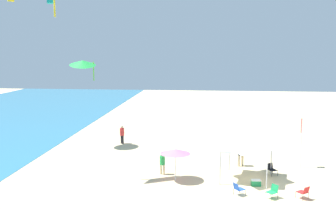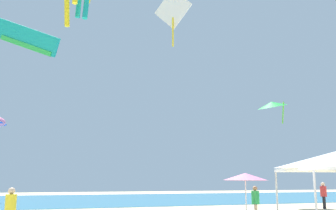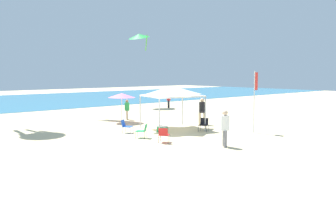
% 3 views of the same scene
% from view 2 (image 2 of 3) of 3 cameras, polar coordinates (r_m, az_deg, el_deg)
% --- Properties ---
extents(ocean_strip, '(120.00, 27.46, 0.02)m').
position_cam_2_polar(ocean_strip, '(41.63, -10.31, -13.62)').
color(ocean_strip, teal).
rests_on(ocean_strip, ground).
extents(canopy_tent, '(3.96, 3.77, 2.86)m').
position_cam_2_polar(canopy_tent, '(14.80, 23.77, -7.72)').
color(canopy_tent, '#B7B7BC').
rests_on(canopy_tent, ground).
extents(beach_umbrella, '(2.04, 2.04, 2.21)m').
position_cam_2_polar(beach_umbrella, '(18.18, 11.44, -10.43)').
color(beach_umbrella, silver).
rests_on(beach_umbrella, ground).
extents(person_far_stroller, '(0.38, 0.38, 1.61)m').
position_cam_2_polar(person_far_stroller, '(15.01, -22.41, -13.82)').
color(person_far_stroller, slate).
rests_on(person_far_stroller, ground).
extents(person_beachcomber, '(0.42, 0.42, 1.77)m').
position_cam_2_polar(person_beachcomber, '(28.71, 22.15, -12.06)').
color(person_beachcomber, black).
rests_on(person_beachcomber, ground).
extents(person_near_umbrella, '(0.38, 0.38, 1.60)m').
position_cam_2_polar(person_near_umbrella, '(19.68, 12.90, -13.59)').
color(person_near_umbrella, '#C6B28C').
rests_on(person_near_umbrella, ground).
extents(kite_delta_green, '(2.99, 2.97, 2.09)m').
position_cam_2_polar(kite_delta_green, '(30.69, 15.22, 0.08)').
color(kite_delta_green, green).
extents(kite_diamond_white, '(1.99, 2.31, 4.28)m').
position_cam_2_polar(kite_diamond_white, '(27.59, 0.73, 13.84)').
color(kite_diamond_white, white).
extents(kite_parafoil_teal, '(4.91, 2.68, 3.20)m').
position_cam_2_polar(kite_parafoil_teal, '(31.80, -20.29, 9.35)').
color(kite_parafoil_teal, teal).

